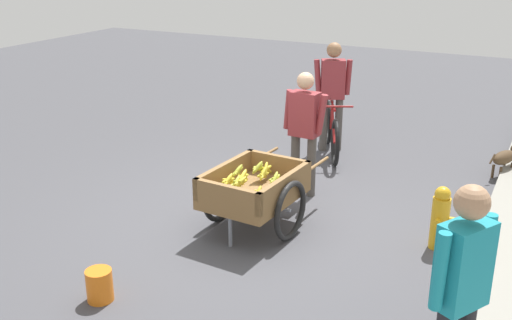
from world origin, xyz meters
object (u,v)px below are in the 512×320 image
plastic_bucket (100,285)px  bystander_person (462,282)px  bicycle (332,130)px  fruit_cart (254,191)px  cyclist_person (333,87)px  vendor_person (304,124)px  fire_hydrant (440,218)px  dog (506,157)px

plastic_bucket → bystander_person: bearing=90.9°
bicycle → plastic_bucket: bearing=-5.1°
fruit_cart → cyclist_person: size_ratio=1.06×
vendor_person → fire_hydrant: vendor_person is taller
vendor_person → bicycle: bearing=-172.0°
vendor_person → fire_hydrant: bearing=69.3°
vendor_person → plastic_bucket: vendor_person is taller
fruit_cart → fire_hydrant: 1.93m
dog → fruit_cart: bearing=-37.3°
bicycle → cyclist_person: 0.63m
fire_hydrant → plastic_bucket: 3.36m
bystander_person → plastic_bucket: bearing=-89.1°
cyclist_person → dog: (-0.05, 2.44, -0.69)m
fruit_cart → vendor_person: bearing=176.0°
vendor_person → plastic_bucket: size_ratio=5.26×
vendor_person → plastic_bucket: (3.00, -0.63, -0.76)m
fire_hydrant → plastic_bucket: fire_hydrant is taller
fruit_cart → plastic_bucket: 1.96m
vendor_person → cyclist_person: size_ratio=0.95×
fruit_cart → plastic_bucket: fruit_cart is taller
vendor_person → dog: bearing=129.6°
fruit_cart → bicycle: (-2.74, -0.14, -0.09)m
dog → fire_hydrant: (2.45, -0.36, 0.06)m
fruit_cart → plastic_bucket: size_ratio=5.86×
bicycle → dog: bearing=94.4°
bicycle → plastic_bucket: (4.59, -0.41, -0.21)m
dog → plastic_bucket: size_ratio=2.15×
vendor_person → cyclist_person: 1.76m
vendor_person → bystander_person: (2.95, 2.30, 0.06)m
bicycle → dog: (-0.18, 2.37, -0.08)m
vendor_person → fire_hydrant: 1.99m
bicycle → plastic_bucket: 4.62m
plastic_bucket → fire_hydrant: bearing=133.9°
vendor_person → cyclist_person: (-1.73, -0.29, 0.06)m
fruit_cart → bicycle: 2.74m
bystander_person → dog: bearing=-178.1°
fruit_cart → bystander_person: bystander_person is taller
bicycle → bystander_person: 5.24m
fruit_cart → fire_hydrant: (-0.47, 1.86, -0.11)m
dog → bystander_person: 4.78m
cyclist_person → fire_hydrant: cyclist_person is taller
cyclist_person → fruit_cart: bearing=4.2°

